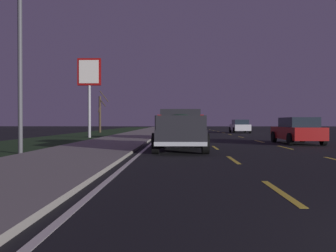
{
  "coord_description": "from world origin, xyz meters",
  "views": [
    {
      "loc": [
        -2.71,
        3.63,
        1.28
      ],
      "look_at": [
        13.53,
        4.06,
        1.09
      ],
      "focal_mm": 37.77,
      "sensor_mm": 36.0,
      "label": 1
    }
  ],
  "objects": [
    {
      "name": "grass_verge",
      "position": [
        27.0,
        12.45,
        0.0
      ],
      "size": [
        108.0,
        6.0,
        0.01
      ],
      "primitive_type": "cube",
      "color": "#1E3819",
      "rests_on": "ground"
    },
    {
      "name": "ground",
      "position": [
        27.0,
        0.0,
        0.0
      ],
      "size": [
        144.0,
        144.0,
        0.0
      ],
      "primitive_type": "plane",
      "color": "black"
    },
    {
      "name": "gas_price_sign",
      "position": [
        25.83,
        10.8,
        4.82
      ],
      "size": [
        0.27,
        1.9,
        6.45
      ],
      "color": "#99999E",
      "rests_on": "ground"
    },
    {
      "name": "lane_markings",
      "position": [
        29.43,
        3.09,
        0.0
      ],
      "size": [
        108.0,
        7.04,
        0.01
      ],
      "color": "yellow",
      "rests_on": "ground"
    },
    {
      "name": "street_light_near",
      "position": [
        11.33,
        9.67,
        4.94
      ],
      "size": [
        0.36,
        1.97,
        8.22
      ],
      "color": "#4C4C51",
      "rests_on": "ground"
    },
    {
      "name": "sedan_silver",
      "position": [
        22.83,
        3.7,
        0.78
      ],
      "size": [
        4.41,
        2.03,
        1.54
      ],
      "color": "#B2B5BA",
      "rests_on": "ground"
    },
    {
      "name": "sidewalk_shoulder",
      "position": [
        27.0,
        7.45,
        0.06
      ],
      "size": [
        108.0,
        4.0,
        0.12
      ],
      "primitive_type": "cube",
      "color": "gray",
      "rests_on": "ground"
    },
    {
      "name": "sedan_red",
      "position": [
        18.05,
        -3.36,
        0.78
      ],
      "size": [
        4.44,
        2.09,
        1.54
      ],
      "color": "maroon",
      "rests_on": "ground"
    },
    {
      "name": "bare_tree_far",
      "position": [
        39.57,
        12.93,
        2.35
      ],
      "size": [
        1.87,
        1.08,
        5.05
      ],
      "color": "#423323",
      "rests_on": "ground"
    },
    {
      "name": "sedan_white",
      "position": [
        38.65,
        -3.67,
        0.78
      ],
      "size": [
        4.41,
        2.04,
        1.54
      ],
      "color": "silver",
      "rests_on": "ground"
    },
    {
      "name": "pickup_truck",
      "position": [
        13.27,
        3.5,
        0.98
      ],
      "size": [
        5.43,
        2.29,
        1.87
      ],
      "color": "#232328",
      "rests_on": "ground"
    }
  ]
}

